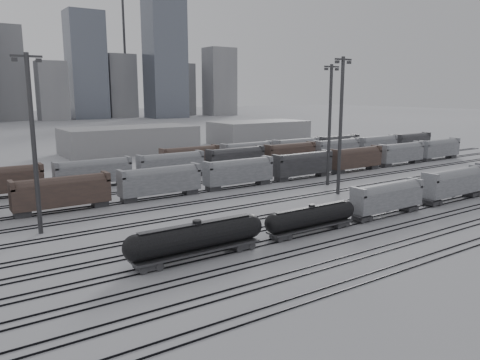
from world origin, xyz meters
TOP-DOWN VIEW (x-y plane):
  - ground at (0.00, 0.00)m, footprint 900.00×900.00m
  - tracks at (0.00, 17.50)m, footprint 220.00×71.50m
  - tank_car_a at (-18.79, 1.00)m, footprint 17.63×2.94m
  - tank_car_b at (-1.20, 1.00)m, footprint 15.37×2.56m
  - hopper_car_a at (14.44, 1.00)m, footprint 13.88×2.76m
  - hopper_car_b at (32.27, 1.00)m, footprint 15.06×2.99m
  - light_mast_b at (-31.50, 21.44)m, footprint 3.79×0.61m
  - light_mast_c at (19.68, 16.21)m, footprint 3.99×0.64m
  - light_mast_d at (24.26, 23.53)m, footprint 3.85×0.62m
  - bg_string_near at (8.00, 32.00)m, footprint 151.00×3.00m
  - bg_string_mid at (18.00, 48.00)m, footprint 151.00×3.00m
  - bg_string_far at (35.50, 56.00)m, footprint 66.00×3.00m
  - warehouse_mid at (10.00, 95.00)m, footprint 40.00×18.00m
  - warehouse_right at (60.00, 95.00)m, footprint 35.00×18.00m
  - skyline at (10.84, 280.00)m, footprint 316.00×22.40m
  - crane_right at (91.26, 305.00)m, footprint 42.00×1.80m

SIDE VIEW (x-z plane):
  - ground at x=0.00m, z-range 0.00..0.00m
  - tracks at x=0.00m, z-range 0.00..0.16m
  - tank_car_b at x=-1.20m, z-range 0.30..4.10m
  - tank_car_a at x=-18.79m, z-range 0.34..4.70m
  - bg_string_far at x=35.50m, z-range 0.00..5.60m
  - bg_string_near at x=8.00m, z-range 0.00..5.60m
  - bg_string_mid at x=18.00m, z-range 0.00..5.60m
  - hopper_car_a at x=14.44m, z-range 0.59..5.55m
  - hopper_car_b at x=32.27m, z-range 0.63..6.02m
  - warehouse_mid at x=10.00m, z-range 0.00..8.00m
  - warehouse_right at x=60.00m, z-range 0.00..8.00m
  - light_mast_b at x=-31.50m, z-range 0.72..24.42m
  - light_mast_d at x=24.26m, z-range 0.73..24.81m
  - light_mast_c at x=19.68m, z-range 0.76..25.69m
  - skyline at x=10.84m, z-range -12.77..82.23m
  - crane_right at x=91.26m, z-range 7.39..107.39m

